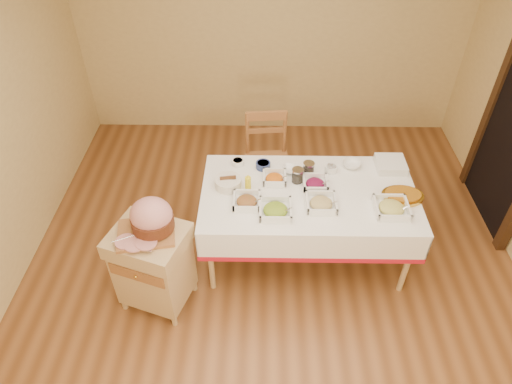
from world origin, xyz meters
TOP-DOWN VIEW (x-y plane):
  - room_shell at (0.00, 0.00)m, footprint 5.00×5.00m
  - dining_table at (0.30, 0.30)m, footprint 1.82×1.02m
  - butcher_cart at (-0.96, -0.25)m, footprint 0.68×0.62m
  - dining_chair at (-0.05, 1.08)m, footprint 0.48×0.46m
  - ham_on_board at (-0.92, -0.21)m, footprint 0.45×0.43m
  - serving_dish_a at (-0.22, 0.14)m, footprint 0.23×0.22m
  - serving_dish_b at (0.01, 0.04)m, footprint 0.26×0.26m
  - serving_dish_c at (0.38, 0.12)m, footprint 0.24×0.24m
  - serving_dish_d at (0.94, 0.08)m, footprint 0.27×0.27m
  - serving_dish_e at (0.01, 0.44)m, footprint 0.21×0.20m
  - serving_dish_f at (0.35, 0.37)m, footprint 0.22×0.21m
  - small_bowl_left at (-0.32, 0.67)m, footprint 0.11×0.11m
  - small_bowl_mid at (-0.09, 0.63)m, footprint 0.13×0.13m
  - small_bowl_right at (0.51, 0.59)m, footprint 0.11×0.11m
  - bowl_white_imported at (0.15, 0.58)m, footprint 0.18×0.18m
  - bowl_small_imported at (0.71, 0.66)m, footprint 0.18×0.18m
  - preserve_jar_left at (0.21, 0.44)m, footprint 0.10×0.10m
  - preserve_jar_right at (0.31, 0.53)m, footprint 0.10×0.10m
  - mustard_bottle at (-0.22, 0.33)m, footprint 0.05×0.05m
  - bread_basket at (-0.39, 0.36)m, footprint 0.23×0.23m
  - plate_stack at (1.05, 0.64)m, footprint 0.25×0.25m
  - brass_platter at (1.07, 0.24)m, footprint 0.35×0.25m

SIDE VIEW (x-z plane):
  - butcher_cart at x=-0.96m, z-range 0.05..0.85m
  - dining_chair at x=-0.05m, z-range 0.01..0.99m
  - dining_table at x=0.30m, z-range 0.22..0.98m
  - bowl_white_imported at x=0.15m, z-range 0.76..0.80m
  - brass_platter at x=1.07m, z-range 0.76..0.80m
  - bowl_small_imported at x=0.71m, z-range 0.76..0.81m
  - small_bowl_left at x=-0.32m, z-range 0.76..0.81m
  - serving_dish_e at x=0.01m, z-range 0.74..0.84m
  - small_bowl_right at x=0.51m, z-range 0.76..0.82m
  - serving_dish_a at x=-0.22m, z-range 0.74..0.84m
  - small_bowl_mid at x=-0.09m, z-range 0.76..0.82m
  - serving_dish_f at x=0.35m, z-range 0.74..0.84m
  - serving_dish_c at x=0.38m, z-range 0.74..0.84m
  - serving_dish_d at x=0.94m, z-range 0.74..0.84m
  - serving_dish_b at x=0.01m, z-range 0.74..0.85m
  - plate_stack at x=1.05m, z-range 0.76..0.84m
  - bread_basket at x=-0.39m, z-range 0.75..0.85m
  - preserve_jar_right at x=0.31m, z-range 0.75..0.88m
  - preserve_jar_left at x=0.21m, z-range 0.75..0.88m
  - mustard_bottle at x=-0.22m, z-range 0.75..0.91m
  - ham_on_board at x=-0.92m, z-range 0.77..1.07m
  - room_shell at x=0.00m, z-range -1.20..3.80m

